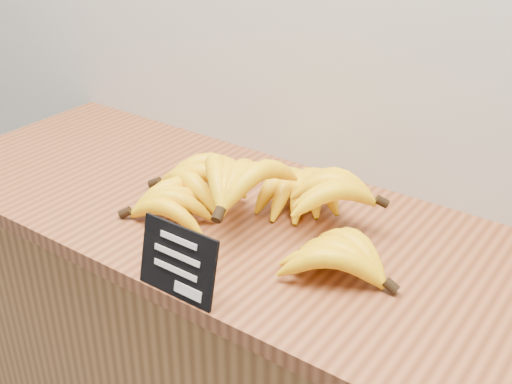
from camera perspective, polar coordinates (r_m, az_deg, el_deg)
name	(u,v)px	position (r m, az deg, el deg)	size (l,w,h in m)	color
counter_top	(272,231)	(1.19, 1.40, -3.52)	(1.54, 0.54, 0.03)	brown
chalkboard_sign	(177,262)	(0.99, -7.00, -6.18)	(0.14, 0.01, 0.11)	black
banana_pile	(259,196)	(1.18, 0.25, -0.37)	(0.56, 0.38, 0.13)	yellow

